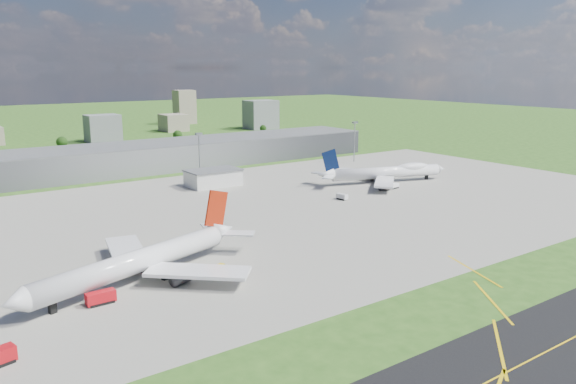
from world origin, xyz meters
TOP-DOWN VIEW (x-y plane):
  - ground at (0.00, 150.00)m, footprint 1400.00×1400.00m
  - apron at (10.00, 40.00)m, footprint 360.00×190.00m
  - terminal at (0.00, 165.00)m, footprint 300.00×42.00m
  - ops_building at (10.00, 100.00)m, footprint 26.00×16.00m
  - mast_center at (10.00, 115.00)m, footprint 3.50×2.00m
  - mast_east at (120.00, 115.00)m, footprint 3.50×2.00m
  - airliner_red_twin at (-68.16, -4.91)m, footprint 76.05×57.89m
  - airliner_blue_quad at (88.72, 54.99)m, footprint 71.98×55.23m
  - fire_truck at (-83.50, -14.96)m, footprint 7.46×3.01m
  - tug_yellow at (-46.69, -10.72)m, footprint 3.69×3.13m
  - van_white_near at (43.42, 37.93)m, footprint 3.13×5.67m
  - van_white_far at (81.18, 41.50)m, footprint 5.13×2.83m
  - bldg_c at (20.00, 310.00)m, footprint 26.00×20.00m
  - bldg_ce at (100.00, 350.00)m, footprint 22.00×24.00m
  - bldg_e at (180.00, 320.00)m, footprint 30.00×22.00m
  - bldg_tall_e at (140.00, 410.00)m, footprint 20.00×18.00m
  - tree_c at (-20.00, 280.00)m, footprint 8.10×8.10m
  - tree_e at (70.00, 275.00)m, footprint 7.65×7.65m
  - tree_far_e at (160.00, 285.00)m, footprint 6.30×6.30m

SIDE VIEW (x-z plane):
  - ground at x=0.00m, z-range 0.00..0.00m
  - apron at x=10.00m, z-range 0.00..0.08m
  - tug_yellow at x=-46.69m, z-range 0.05..1.68m
  - van_white_far at x=81.18m, z-range 0.01..2.55m
  - van_white_near at x=43.42m, z-range 0.01..2.73m
  - fire_truck at x=-83.50m, z-range 0.00..3.31m
  - ops_building at x=10.00m, z-range 0.00..8.00m
  - tree_far_e at x=160.00m, z-range 0.68..8.38m
  - airliner_blue_quad at x=88.72m, z-range -4.28..14.97m
  - tree_e at x=70.00m, z-range 0.84..10.19m
  - airliner_red_twin at x=-68.16m, z-range -5.01..16.42m
  - tree_c at x=-20.00m, z-range 0.89..10.79m
  - terminal at x=0.00m, z-range 0.00..15.00m
  - bldg_ce at x=100.00m, z-range 0.00..16.00m
  - bldg_c at x=20.00m, z-range 0.00..22.00m
  - bldg_e at x=180.00m, z-range 0.00..28.00m
  - mast_center at x=10.00m, z-range 4.76..30.66m
  - mast_east at x=120.00m, z-range 4.76..30.66m
  - bldg_tall_e at x=140.00m, z-range 0.00..36.00m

